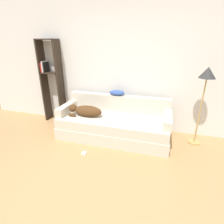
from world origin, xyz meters
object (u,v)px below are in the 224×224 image
at_px(laptop, 113,119).
at_px(bookshelf, 51,78).
at_px(power_adapter, 84,153).
at_px(dog, 86,111).
at_px(floor_lamp, 206,80).
at_px(couch, 113,127).
at_px(throw_pillow, 117,93).

distance_m(laptop, bookshelf, 1.84).
height_order(bookshelf, power_adapter, bookshelf).
bearing_deg(laptop, dog, 170.72).
bearing_deg(floor_lamp, laptop, -168.49).
bearing_deg(couch, bookshelf, 165.00).
bearing_deg(throw_pillow, bookshelf, 177.73).
xyz_separation_m(couch, power_adapter, (-0.33, -0.72, -0.20)).
xyz_separation_m(couch, floor_lamp, (1.58, 0.22, 1.01)).
xyz_separation_m(laptop, throw_pillow, (-0.05, 0.47, 0.39)).
bearing_deg(dog, power_adapter, -70.82).
height_order(floor_lamp, power_adapter, floor_lamp).
bearing_deg(floor_lamp, throw_pillow, 174.59).
distance_m(couch, laptop, 0.25).
bearing_deg(throw_pillow, dog, -138.59).
distance_m(dog, floor_lamp, 2.25).
distance_m(floor_lamp, power_adapter, 2.45).
bearing_deg(dog, throw_pillow, 41.41).
xyz_separation_m(dog, floor_lamp, (2.13, 0.31, 0.68)).
distance_m(laptop, power_adapter, 0.84).
relative_size(laptop, bookshelf, 0.17).
height_order(laptop, throw_pillow, throw_pillow).
distance_m(dog, power_adapter, 0.86).
bearing_deg(bookshelf, floor_lamp, -3.84).
bearing_deg(dog, couch, 8.84).
xyz_separation_m(bookshelf, power_adapter, (1.31, -1.16, -1.04)).
xyz_separation_m(floor_lamp, power_adapter, (-1.91, -0.94, -1.22)).
relative_size(couch, power_adapter, 28.34).
distance_m(couch, power_adapter, 0.82).
relative_size(dog, laptop, 2.14).
xyz_separation_m(dog, laptop, (0.57, -0.01, -0.10)).
bearing_deg(laptop, throw_pillow, 87.76).
distance_m(couch, floor_lamp, 1.89).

